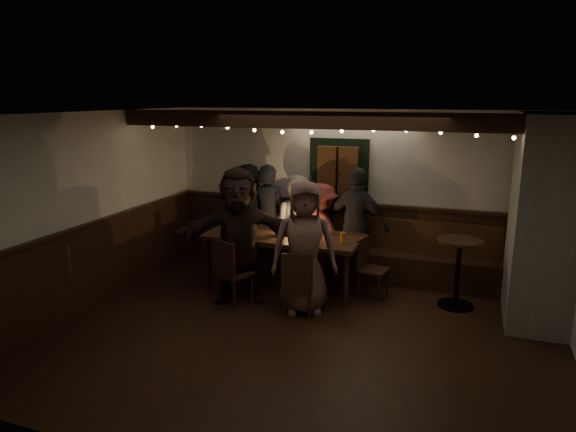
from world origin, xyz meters
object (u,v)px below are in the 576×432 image
at_px(person_d, 321,230).
at_px(person_g, 304,247).
at_px(chair_near_right, 298,280).
at_px(high_top, 458,264).
at_px(chair_near_left, 229,269).
at_px(person_f, 239,235).
at_px(person_a, 247,216).
at_px(chair_end, 368,264).
at_px(dining_table, 283,239).
at_px(person_b, 268,217).
at_px(person_c, 296,224).
at_px(person_e, 357,225).

bearing_deg(person_d, person_g, 121.60).
distance_m(chair_near_right, high_top, 2.19).
height_order(chair_near_right, person_g, person_g).
relative_size(chair_near_left, person_f, 0.49).
bearing_deg(person_a, chair_end, 160.58).
relative_size(chair_end, person_f, 0.45).
height_order(dining_table, person_g, person_g).
relative_size(person_b, person_g, 0.99).
relative_size(chair_near_right, person_c, 0.56).
bearing_deg(person_a, dining_table, 137.35).
bearing_deg(person_d, person_f, 84.00).
bearing_deg(person_a, person_b, 171.49).
relative_size(person_f, person_g, 1.07).
distance_m(high_top, person_b, 3.07).
distance_m(person_b, person_f, 1.40).
xyz_separation_m(person_b, person_d, (0.92, -0.05, -0.13)).
height_order(person_e, person_g, person_g).
xyz_separation_m(chair_near_right, person_d, (-0.17, 1.61, 0.24)).
bearing_deg(person_g, chair_near_left, 166.97).
distance_m(person_b, person_e, 1.48).
height_order(chair_near_right, person_b, person_b).
height_order(chair_near_right, high_top, high_top).
relative_size(chair_end, high_top, 0.89).
bearing_deg(person_c, dining_table, 103.53).
xyz_separation_m(person_c, person_d, (0.45, -0.09, -0.05)).
height_order(person_b, person_f, person_f).
height_order(chair_near_left, person_d, person_d).
distance_m(high_top, person_a, 3.44).
bearing_deg(person_f, chair_near_left, -124.49).
distance_m(chair_end, person_b, 1.93).
bearing_deg(dining_table, chair_near_left, -116.77).
distance_m(high_top, person_e, 1.65).
bearing_deg(person_c, person_d, 176.69).
bearing_deg(person_f, person_e, 22.51).
distance_m(chair_near_right, person_c, 1.84).
bearing_deg(person_f, chair_end, 2.12).
distance_m(chair_end, person_f, 1.88).
xyz_separation_m(person_b, person_c, (0.47, 0.04, -0.08)).
relative_size(person_a, person_d, 1.16).
bearing_deg(person_c, chair_near_left, 85.35).
xyz_separation_m(person_a, person_f, (0.52, -1.43, 0.08)).
relative_size(person_c, person_g, 0.90).
bearing_deg(chair_near_right, person_b, 123.32).
bearing_deg(dining_table, person_d, 61.33).
bearing_deg(chair_near_left, person_c, 77.40).
distance_m(chair_near_left, person_a, 1.75).
xyz_separation_m(person_e, person_f, (-1.34, -1.39, 0.06)).
bearing_deg(person_b, dining_table, 120.23).
xyz_separation_m(person_b, person_g, (1.10, -1.45, 0.01)).
xyz_separation_m(person_d, person_f, (-0.77, -1.35, 0.20)).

